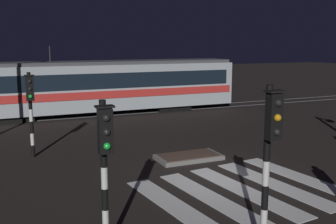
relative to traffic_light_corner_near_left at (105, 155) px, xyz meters
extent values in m
plane|color=black|center=(4.65, 3.36, -2.13)|extent=(120.00, 120.00, 0.00)
cube|color=#59595E|center=(4.65, 15.66, -2.11)|extent=(80.00, 0.12, 0.03)
cube|color=#59595E|center=(4.65, 17.10, -2.11)|extent=(80.00, 0.12, 0.03)
cube|color=silver|center=(2.30, 1.56, -2.12)|extent=(1.27, 4.79, 0.02)
cube|color=silver|center=(3.48, 1.71, -2.12)|extent=(1.27, 4.79, 0.02)
cube|color=silver|center=(4.65, 1.85, -2.12)|extent=(1.27, 4.79, 0.02)
cube|color=silver|center=(5.83, 2.00, -2.12)|extent=(1.27, 4.79, 0.02)
cube|color=silver|center=(7.00, 2.14, -2.12)|extent=(1.27, 4.79, 0.02)
cube|color=slate|center=(4.62, 5.49, -2.05)|extent=(2.42, 1.27, 0.16)
cube|color=#4C382D|center=(4.62, 5.49, -1.96)|extent=(2.18, 1.14, 0.02)
cylinder|color=white|center=(0.00, 0.09, -1.44)|extent=(0.14, 0.14, 0.46)
cylinder|color=black|center=(0.00, 0.09, -0.98)|extent=(0.14, 0.14, 0.46)
cylinder|color=white|center=(0.00, 0.09, -0.52)|extent=(0.14, 0.14, 0.46)
cylinder|color=black|center=(0.00, 0.09, -0.05)|extent=(0.14, 0.14, 0.46)
cylinder|color=white|center=(0.00, 0.09, 0.41)|extent=(0.14, 0.14, 0.46)
cylinder|color=black|center=(0.00, 0.09, 0.87)|extent=(0.14, 0.14, 0.46)
cube|color=black|center=(0.00, -0.08, 0.50)|extent=(0.28, 0.20, 0.90)
sphere|color=black|center=(0.00, -0.19, 0.78)|extent=(0.14, 0.14, 0.14)
sphere|color=black|center=(0.00, -0.19, 0.50)|extent=(0.14, 0.14, 0.14)
sphere|color=green|center=(0.00, -0.19, 0.22)|extent=(0.14, 0.14, 0.14)
cube|color=black|center=(0.00, -0.08, 0.99)|extent=(0.36, 0.24, 0.04)
cylinder|color=black|center=(-0.73, 8.16, -1.90)|extent=(0.14, 0.14, 0.47)
cylinder|color=white|center=(-0.73, 8.16, -1.43)|extent=(0.14, 0.14, 0.47)
cylinder|color=black|center=(-0.73, 8.16, -0.96)|extent=(0.14, 0.14, 0.47)
cylinder|color=white|center=(-0.73, 8.16, -0.50)|extent=(0.14, 0.14, 0.47)
cylinder|color=black|center=(-0.73, 8.16, -0.03)|extent=(0.14, 0.14, 0.47)
cylinder|color=white|center=(-0.73, 8.16, 0.43)|extent=(0.14, 0.14, 0.47)
cylinder|color=black|center=(-0.73, 8.16, 0.90)|extent=(0.14, 0.14, 0.47)
cube|color=black|center=(-0.73, 7.99, 0.53)|extent=(0.28, 0.20, 0.90)
sphere|color=black|center=(-0.73, 7.88, 0.81)|extent=(0.14, 0.14, 0.14)
sphere|color=black|center=(-0.73, 7.88, 0.53)|extent=(0.14, 0.14, 0.14)
sphere|color=green|center=(-0.73, 7.88, 0.25)|extent=(0.14, 0.14, 0.14)
cube|color=black|center=(-0.73, 7.99, 1.02)|extent=(0.36, 0.24, 0.04)
cylinder|color=white|center=(2.91, -1.38, -1.37)|extent=(0.14, 0.14, 0.51)
cylinder|color=black|center=(2.91, -1.38, -0.86)|extent=(0.14, 0.14, 0.51)
cylinder|color=white|center=(2.91, -1.38, -0.36)|extent=(0.14, 0.14, 0.51)
cylinder|color=black|center=(2.91, -1.38, 0.15)|extent=(0.14, 0.14, 0.51)
cylinder|color=white|center=(2.91, -1.38, 0.66)|extent=(0.14, 0.14, 0.51)
cylinder|color=black|center=(2.91, -1.38, 1.17)|extent=(0.14, 0.14, 0.51)
cube|color=black|center=(2.91, -1.55, 0.82)|extent=(0.28, 0.20, 0.90)
sphere|color=black|center=(2.91, -1.66, 1.10)|extent=(0.14, 0.14, 0.14)
sphere|color=orange|center=(2.91, -1.66, 0.82)|extent=(0.14, 0.14, 0.14)
sphere|color=black|center=(2.91, -1.66, 0.54)|extent=(0.14, 0.14, 0.14)
cube|color=black|center=(2.91, -1.55, 1.31)|extent=(0.36, 0.24, 0.04)
cube|color=#B2BCC1|center=(3.77, 16.38, -0.43)|extent=(17.62, 2.50, 2.70)
cube|color=red|center=(3.77, 15.11, -0.78)|extent=(17.27, 0.04, 0.44)
cube|color=red|center=(3.77, 17.65, -0.78)|extent=(17.27, 0.04, 0.44)
cube|color=black|center=(3.77, 15.12, 0.02)|extent=(16.74, 0.03, 0.90)
cube|color=#4C4C51|center=(3.77, 16.38, 1.02)|extent=(17.27, 2.30, 0.20)
cylinder|color=#262628|center=(1.13, 16.38, 1.52)|extent=(0.08, 0.08, 1.00)
cube|color=black|center=(8.61, 16.38, -1.95)|extent=(2.20, 2.00, 0.35)
cube|color=black|center=(-1.08, 16.38, -1.95)|extent=(2.20, 2.00, 0.35)
sphere|color=#F9F2CC|center=(12.63, 16.38, -0.83)|extent=(0.24, 0.24, 0.24)
camera|label=1|loc=(-1.96, -7.68, 2.22)|focal=43.15mm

